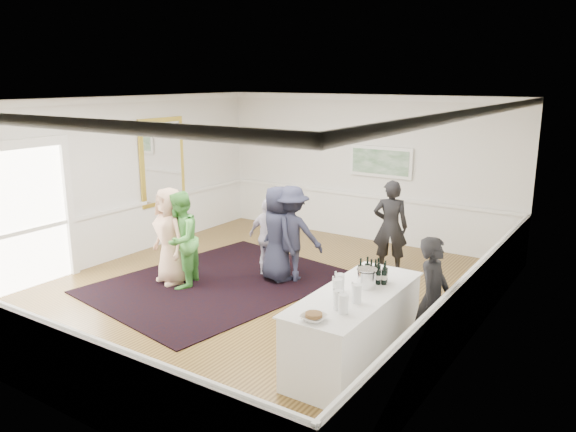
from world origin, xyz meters
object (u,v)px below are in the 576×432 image
Objects in this scene: serving_table at (355,327)px; guest_navy at (277,234)px; bartender at (433,299)px; guest_green at (180,240)px; guest_dark_b at (390,227)px; guest_lilac at (269,237)px; guest_tan at (170,236)px; nut_bowl at (314,317)px; ice_bucket at (367,279)px; guest_dark_a at (292,234)px.

guest_navy is (-2.52, 1.96, 0.38)m from serving_table.
bartender is (0.76, 0.65, 0.34)m from serving_table.
guest_dark_b reaches higher than guest_green.
bartender is 3.82m from guest_lilac.
guest_dark_b is (-1.78, 2.80, 0.06)m from bartender.
guest_tan is at bearing 67.20° from guest_navy.
serving_table is 4.09m from guest_tan.
guest_navy reaches higher than serving_table.
nut_bowl is (-0.02, -0.98, 0.51)m from serving_table.
bartender is at bearing 64.27° from nut_bowl.
guest_dark_b is at bearing -140.41° from guest_lilac.
guest_tan is 6.60× the size of ice_bucket.
guest_dark_a is 5.93× the size of nut_bowl.
guest_green is 0.98× the size of guest_navy.
ice_bucket is (3.75, -0.53, 0.22)m from guest_green.
guest_green is 5.80× the size of nut_bowl.
guest_green reaches higher than ice_bucket.
guest_green is 0.98× the size of guest_dark_a.
bartender reaches higher than guest_lilac.
guest_lilac is 4.12m from nut_bowl.
guest_dark_a reaches higher than serving_table.
guest_lilac is at bearing 67.38° from bartender.
ice_bucket is 1.23m from nut_bowl.
serving_table is at bearing 54.32° from guest_green.
guest_dark_b is 4.54m from nut_bowl.
serving_table is at bearing 85.71° from guest_dark_b.
bartender is at bearing 40.20° from serving_table.
guest_dark_a reaches higher than bartender.
guest_navy reaches higher than guest_lilac.
guest_navy reaches higher than nut_bowl.
guest_navy is at bearing 110.95° from guest_green.
bartender is at bearing 159.83° from guest_lilac.
guest_tan is at bearing 47.67° from guest_lilac.
guest_dark_a is at bearing -121.80° from guest_navy.
guest_lilac is 0.83× the size of guest_dark_b.
nut_bowl is at bearing 159.45° from guest_navy.
guest_dark_b reaches higher than ice_bucket.
guest_green is 6.46× the size of ice_bucket.
guest_lilac is 3.37m from ice_bucket.
guest_dark_a reaches higher than guest_green.
guest_dark_b reaches higher than guest_lilac.
bartender reaches higher than nut_bowl.
bartender is 5.61× the size of nut_bowl.
guest_green is 1.60m from guest_lilac.
nut_bowl is (3.70, -1.76, 0.15)m from guest_green.
guest_dark_a is (1.42, 1.31, 0.02)m from guest_green.
nut_bowl is (-0.79, -1.63, 0.17)m from bartender.
serving_table is at bearing 120.69° from guest_dark_a.
guest_lilac is at bearing 7.24° from guest_navy.
nut_bowl reaches higher than serving_table.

